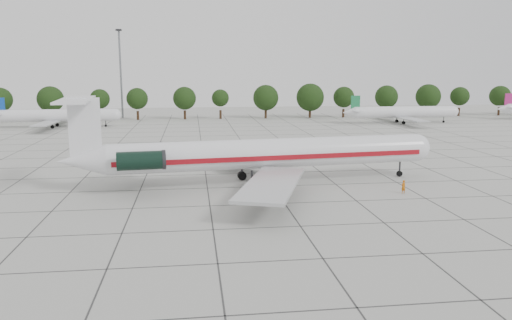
# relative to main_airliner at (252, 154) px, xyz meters

# --- Properties ---
(ground) EXTENTS (260.00, 260.00, 0.00)m
(ground) POSITION_rel_main_airliner_xyz_m (2.40, -1.25, -3.90)
(ground) COLOR #B2B2AA
(ground) RESTS_ON ground
(apron_joints) EXTENTS (170.00, 170.00, 0.02)m
(apron_joints) POSITION_rel_main_airliner_xyz_m (2.40, 13.75, -3.89)
(apron_joints) COLOR #383838
(apron_joints) RESTS_ON ground
(main_airliner) EXTENTS (47.03, 36.83, 11.04)m
(main_airliner) POSITION_rel_main_airliner_xyz_m (0.00, 0.00, 0.00)
(main_airliner) COLOR silver
(main_airliner) RESTS_ON ground
(ground_crew) EXTENTS (0.65, 0.51, 1.56)m
(ground_crew) POSITION_rel_main_airliner_xyz_m (16.85, -6.68, -3.12)
(ground_crew) COLOR #C05C0B
(ground_crew) RESTS_ON ground
(bg_airliner_b) EXTENTS (28.24, 27.20, 7.40)m
(bg_airliner_b) POSITION_rel_main_airliner_xyz_m (-40.06, 67.19, -0.99)
(bg_airliner_b) COLOR silver
(bg_airliner_b) RESTS_ON ground
(bg_airliner_d) EXTENTS (28.24, 27.20, 7.40)m
(bg_airliner_d) POSITION_rel_main_airliner_xyz_m (48.28, 65.63, -0.99)
(bg_airliner_d) COLOR silver
(bg_airliner_d) RESTS_ON ground
(tree_line) EXTENTS (249.86, 8.44, 10.22)m
(tree_line) POSITION_rel_main_airliner_xyz_m (-9.29, 83.75, 2.08)
(tree_line) COLOR #332114
(tree_line) RESTS_ON ground
(floodlight_mast) EXTENTS (1.60, 1.60, 25.45)m
(floodlight_mast) POSITION_rel_main_airliner_xyz_m (-27.60, 90.75, 10.38)
(floodlight_mast) COLOR slate
(floodlight_mast) RESTS_ON ground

